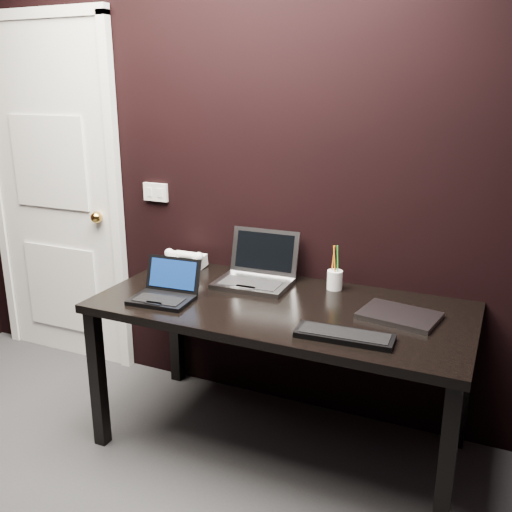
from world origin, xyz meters
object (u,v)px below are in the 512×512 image
at_px(silver_laptop, 256,274).
at_px(desk_phone, 185,261).
at_px(desk, 281,319).
at_px(netbook, 165,292).
at_px(closed_laptop, 399,315).
at_px(door, 55,196).
at_px(pen_cup, 335,279).
at_px(mobile_phone, 160,270).
at_px(ext_keyboard, 344,336).

height_order(silver_laptop, desk_phone, silver_laptop).
relative_size(desk, silver_laptop, 4.57).
relative_size(netbook, closed_laptop, 0.83).
xyz_separation_m(door, closed_laptop, (2.17, -0.32, -0.29)).
distance_m(silver_laptop, pen_cup, 0.39).
bearing_deg(closed_laptop, desk, -173.93).
relative_size(desk, mobile_phone, 17.50).
bearing_deg(closed_laptop, netbook, -167.54).
bearing_deg(ext_keyboard, mobile_phone, 163.09).
xyz_separation_m(desk, mobile_phone, (-0.71, 0.09, 0.11)).
distance_m(door, closed_laptop, 2.21).
bearing_deg(silver_laptop, closed_laptop, -11.36).
bearing_deg(desk_phone, door, 173.41).
xyz_separation_m(netbook, closed_laptop, (1.04, 0.23, -0.02)).
height_order(ext_keyboard, mobile_phone, mobile_phone).
relative_size(door, closed_laptop, 6.05).
relative_size(door, desk_phone, 9.15).
xyz_separation_m(closed_laptop, desk_phone, (-1.19, 0.21, 0.03)).
bearing_deg(pen_cup, desk_phone, -178.31).
relative_size(door, ext_keyboard, 5.44).
bearing_deg(silver_laptop, mobile_phone, -166.54).
height_order(door, ext_keyboard, door).
bearing_deg(closed_laptop, silver_laptop, 168.64).
relative_size(door, silver_laptop, 5.76).
relative_size(desk_phone, mobile_phone, 2.41).
relative_size(desk, closed_laptop, 4.81).
distance_m(door, ext_keyboard, 2.13).
distance_m(desk_phone, pen_cup, 0.83).
xyz_separation_m(ext_keyboard, closed_laptop, (0.16, 0.30, -0.00)).
height_order(desk, pen_cup, pen_cup).
bearing_deg(desk, ext_keyboard, -33.45).
bearing_deg(pen_cup, closed_laptop, -32.83).
xyz_separation_m(door, silver_laptop, (1.43, -0.17, -0.26)).
bearing_deg(mobile_phone, netbook, -52.51).
bearing_deg(silver_laptop, pen_cup, 12.05).
relative_size(ext_keyboard, mobile_phone, 4.05).
distance_m(closed_laptop, mobile_phone, 1.24).
height_order(ext_keyboard, pen_cup, pen_cup).
bearing_deg(pen_cup, ext_keyboard, -69.23).
bearing_deg(desk, closed_laptop, 6.07).
height_order(door, pen_cup, door).
bearing_deg(desk_phone, netbook, -70.30).
bearing_deg(mobile_phone, silver_laptop, 13.46).
height_order(netbook, pen_cup, pen_cup).
relative_size(netbook, desk_phone, 1.25).
xyz_separation_m(closed_laptop, mobile_phone, (-1.23, 0.03, 0.03)).
bearing_deg(ext_keyboard, silver_laptop, 142.65).
distance_m(desk, silver_laptop, 0.32).
relative_size(desk, netbook, 5.81).
xyz_separation_m(door, desk_phone, (0.98, -0.11, -0.26)).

